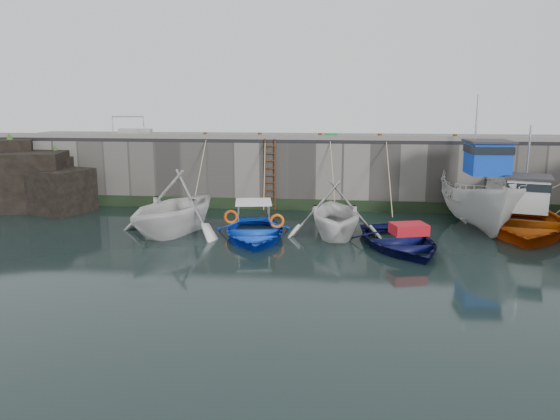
# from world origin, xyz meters

# --- Properties ---
(ground) EXTENTS (120.00, 120.00, 0.00)m
(ground) POSITION_xyz_m (0.00, 0.00, 0.00)
(ground) COLOR black
(ground) RESTS_ON ground
(quay_back) EXTENTS (30.00, 5.00, 3.00)m
(quay_back) POSITION_xyz_m (0.00, 12.50, 1.50)
(quay_back) COLOR slate
(quay_back) RESTS_ON ground
(road_back) EXTENTS (30.00, 5.00, 0.16)m
(road_back) POSITION_xyz_m (0.00, 12.50, 3.08)
(road_back) COLOR black
(road_back) RESTS_ON quay_back
(kerb_back) EXTENTS (30.00, 0.30, 0.20)m
(kerb_back) POSITION_xyz_m (0.00, 10.15, 3.26)
(kerb_back) COLOR slate
(kerb_back) RESTS_ON road_back
(algae_back) EXTENTS (30.00, 0.08, 0.50)m
(algae_back) POSITION_xyz_m (0.00, 9.96, 0.25)
(algae_back) COLOR black
(algae_back) RESTS_ON ground
(rock_outcrop) EXTENTS (5.85, 4.24, 3.41)m
(rock_outcrop) POSITION_xyz_m (-12.92, 9.11, 1.26)
(rock_outcrop) COLOR black
(rock_outcrop) RESTS_ON ground
(ladder) EXTENTS (0.51, 0.08, 3.20)m
(ladder) POSITION_xyz_m (-2.00, 9.91, 1.59)
(ladder) COLOR #3F1E0F
(ladder) RESTS_ON ground
(boat_near_white) EXTENTS (5.71, 6.14, 2.65)m
(boat_near_white) POSITION_xyz_m (-4.98, 5.28, 0.00)
(boat_near_white) COLOR silver
(boat_near_white) RESTS_ON ground
(boat_near_white_rope) EXTENTS (0.04, 3.42, 3.10)m
(boat_near_white_rope) POSITION_xyz_m (-4.98, 8.89, 0.00)
(boat_near_white_rope) COLOR tan
(boat_near_white_rope) RESTS_ON ground
(boat_near_blue) EXTENTS (3.91, 4.96, 0.93)m
(boat_near_blue) POSITION_xyz_m (-1.93, 4.87, 0.00)
(boat_near_blue) COLOR blue
(boat_near_blue) RESTS_ON ground
(boat_near_blue_rope) EXTENTS (0.04, 3.70, 3.10)m
(boat_near_blue_rope) POSITION_xyz_m (-1.93, 8.69, 0.00)
(boat_near_blue_rope) COLOR tan
(boat_near_blue_rope) RESTS_ON ground
(boat_near_blacktrim) EXTENTS (4.21, 4.75, 2.31)m
(boat_near_blacktrim) POSITION_xyz_m (0.96, 5.57, 0.00)
(boat_near_blacktrim) COLOR silver
(boat_near_blacktrim) RESTS_ON ground
(boat_near_blacktrim_rope) EXTENTS (0.04, 3.24, 3.10)m
(boat_near_blacktrim_rope) POSITION_xyz_m (0.96, 9.03, 0.00)
(boat_near_blacktrim_rope) COLOR tan
(boat_near_blacktrim_rope) RESTS_ON ground
(boat_near_navy) EXTENTS (4.44, 5.34, 0.95)m
(boat_near_navy) POSITION_xyz_m (3.16, 4.09, 0.00)
(boat_near_navy) COLOR #090C3D
(boat_near_navy) RESTS_ON ground
(boat_near_navy_rope) EXTENTS (0.04, 4.28, 3.10)m
(boat_near_navy_rope) POSITION_xyz_m (3.16, 8.30, 0.00)
(boat_near_navy_rope) COLOR tan
(boat_near_navy_rope) RESTS_ON ground
(boat_far_white) EXTENTS (2.69, 6.52, 5.48)m
(boat_far_white) POSITION_xyz_m (6.61, 7.69, 1.05)
(boat_far_white) COLOR silver
(boat_far_white) RESTS_ON ground
(boat_far_orange) EXTENTS (5.92, 7.13, 4.28)m
(boat_far_orange) POSITION_xyz_m (8.05, 6.87, 0.41)
(boat_far_orange) COLOR #D7520B
(boat_far_orange) RESTS_ON ground
(fish_crate) EXTENTS (0.60, 0.46, 0.28)m
(fish_crate) POSITION_xyz_m (0.68, 10.30, 3.30)
(fish_crate) COLOR #157835
(fish_crate) RESTS_ON road_back
(railing) EXTENTS (1.60, 1.05, 1.00)m
(railing) POSITION_xyz_m (-8.75, 11.25, 3.36)
(railing) COLOR #A5A8AD
(railing) RESTS_ON road_back
(bollard_a) EXTENTS (0.18, 0.18, 0.28)m
(bollard_a) POSITION_xyz_m (-5.00, 10.25, 3.30)
(bollard_a) COLOR #3F1E0F
(bollard_a) RESTS_ON road_back
(bollard_b) EXTENTS (0.18, 0.18, 0.28)m
(bollard_b) POSITION_xyz_m (-2.50, 10.25, 3.30)
(bollard_b) COLOR #3F1E0F
(bollard_b) RESTS_ON road_back
(bollard_c) EXTENTS (0.18, 0.18, 0.28)m
(bollard_c) POSITION_xyz_m (0.20, 10.25, 3.30)
(bollard_c) COLOR #3F1E0F
(bollard_c) RESTS_ON road_back
(bollard_d) EXTENTS (0.18, 0.18, 0.28)m
(bollard_d) POSITION_xyz_m (2.80, 10.25, 3.30)
(bollard_d) COLOR #3F1E0F
(bollard_d) RESTS_ON road_back
(bollard_e) EXTENTS (0.18, 0.18, 0.28)m
(bollard_e) POSITION_xyz_m (6.00, 10.25, 3.30)
(bollard_e) COLOR #3F1E0F
(bollard_e) RESTS_ON road_back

